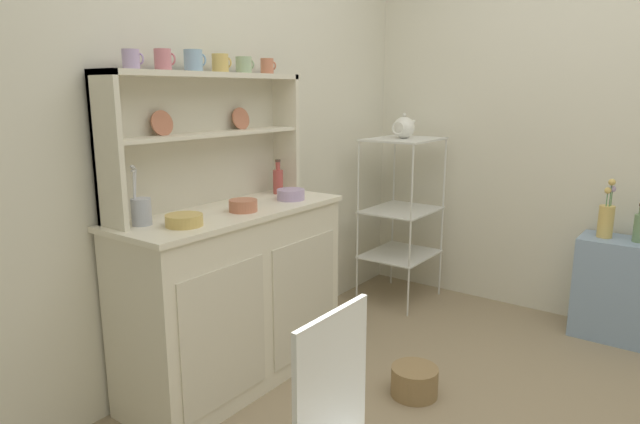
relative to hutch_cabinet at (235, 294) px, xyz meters
name	(u,v)px	position (x,y,z in m)	size (l,w,h in m)	color
wall_back	(218,119)	(0.18, 0.26, 0.81)	(3.84, 0.05, 2.50)	silver
wall_right	(635,116)	(1.80, -1.37, 0.81)	(0.05, 3.84, 2.50)	silver
hutch_cabinet	(235,294)	(0.00, 0.00, 0.00)	(1.16, 0.45, 0.85)	silver
hutch_shelf_unit	(204,128)	(0.00, 0.16, 0.78)	(1.09, 0.18, 0.62)	beige
bakers_rack	(402,200)	(1.42, -0.13, 0.25)	(0.49, 0.40, 1.09)	silver
side_shelf_blue	(622,290)	(1.62, -1.43, -0.15)	(0.28, 0.48, 0.58)	#849EBC
floor_basket	(414,381)	(0.38, -0.77, -0.37)	(0.22, 0.22, 0.14)	#93754C
cup_lilac_0	(131,59)	(-0.40, 0.12, 1.07)	(0.08, 0.07, 0.08)	#B79ECC
cup_rose_1	(163,60)	(-0.24, 0.12, 1.07)	(0.08, 0.07, 0.09)	#D17A84
cup_sky_2	(194,61)	(-0.08, 0.12, 1.08)	(0.09, 0.08, 0.09)	#8EB2D1
cup_gold_3	(221,63)	(0.08, 0.12, 1.07)	(0.09, 0.08, 0.08)	#DBB760
cup_sage_4	(244,65)	(0.24, 0.12, 1.07)	(0.09, 0.08, 0.08)	#9EB78E
cup_terracotta_5	(267,66)	(0.40, 0.12, 1.07)	(0.08, 0.07, 0.08)	#C67556
bowl_mixing_large	(184,220)	(-0.34, -0.07, 0.44)	(0.15, 0.15, 0.05)	#DBB760
bowl_floral_medium	(243,206)	(0.00, -0.07, 0.44)	(0.13, 0.13, 0.05)	#C67556
bowl_cream_small	(291,194)	(0.34, -0.07, 0.44)	(0.14, 0.14, 0.05)	#B79ECC
jam_bottle	(278,180)	(0.43, 0.09, 0.49)	(0.05, 0.05, 0.18)	#B74C47
utensil_jar	(141,211)	(-0.43, 0.08, 0.48)	(0.08, 0.08, 0.25)	#B2B7C6
porcelain_teapot	(404,127)	(1.42, -0.13, 0.72)	(0.23, 0.14, 0.16)	white
flower_vase	(606,218)	(1.62, -1.31, 0.25)	(0.08, 0.08, 0.34)	#DBB760
oil_bottle	(640,227)	(1.62, -1.48, 0.23)	(0.06, 0.06, 0.21)	#6B8C60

